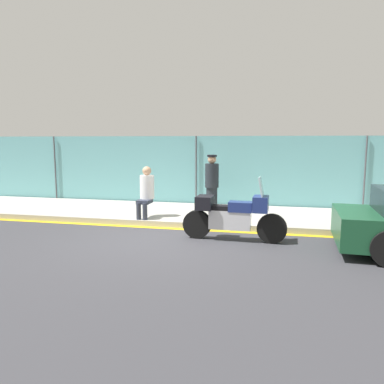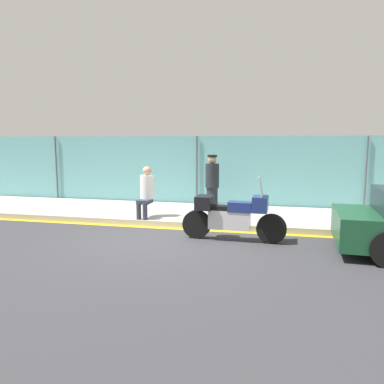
% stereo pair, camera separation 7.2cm
% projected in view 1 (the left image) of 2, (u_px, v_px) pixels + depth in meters
% --- Properties ---
extents(ground_plane, '(120.00, 120.00, 0.00)m').
position_uv_depth(ground_plane, '(158.00, 239.00, 8.45)').
color(ground_plane, '#38383D').
extents(sidewalk, '(38.33, 2.97, 0.15)m').
position_uv_depth(sidewalk, '(186.00, 214.00, 11.00)').
color(sidewalk, '#ADA89E').
rests_on(sidewalk, ground_plane).
extents(curb_paint_stripe, '(38.33, 0.18, 0.01)m').
position_uv_depth(curb_paint_stripe, '(171.00, 228.00, 9.49)').
color(curb_paint_stripe, gold).
rests_on(curb_paint_stripe, ground_plane).
extents(storefront_fence, '(36.41, 0.17, 2.36)m').
position_uv_depth(storefront_fence, '(197.00, 172.00, 12.37)').
color(storefront_fence, '#6BB2B7').
rests_on(storefront_fence, ground_plane).
extents(motorcycle, '(2.33, 0.56, 1.44)m').
position_uv_depth(motorcycle, '(233.00, 215.00, 8.29)').
color(motorcycle, black).
rests_on(motorcycle, ground_plane).
extents(officer_standing, '(0.40, 0.40, 1.65)m').
position_uv_depth(officer_standing, '(212.00, 183.00, 10.99)').
color(officer_standing, '#1E2328').
rests_on(officer_standing, sidewalk).
extents(person_seated_on_curb, '(0.39, 0.70, 1.37)m').
position_uv_depth(person_seated_on_curb, '(146.00, 189.00, 10.11)').
color(person_seated_on_curb, '#2D3342').
rests_on(person_seated_on_curb, sidewalk).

